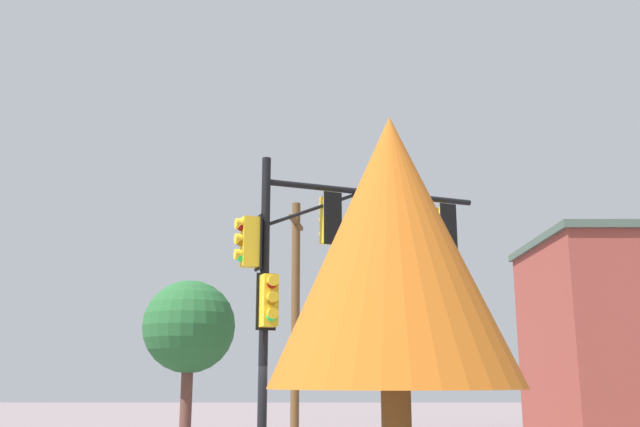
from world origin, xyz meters
name	(u,v)px	position (x,y,z in m)	size (l,w,h in m)	color
signal_pole_assembly	(327,255)	(1.35, 0.49, 4.97)	(5.67, 2.69, 7.12)	black
utility_pole	(296,322)	(0.49, 5.52, 3.88)	(0.38, 1.80, 7.44)	brown
tree_near	(190,327)	(-3.04, 7.96, 3.89)	(2.99, 2.99, 5.42)	brown
tree_mid	(393,248)	(2.32, -4.69, 4.18)	(3.80, 3.80, 6.31)	brown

